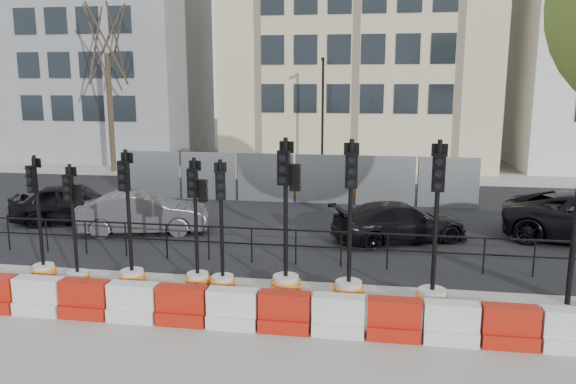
% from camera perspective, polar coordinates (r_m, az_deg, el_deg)
% --- Properties ---
extents(ground, '(120.00, 120.00, 0.00)m').
position_cam_1_polar(ground, '(14.23, -4.77, -8.74)').
color(ground, '#51514C').
rests_on(ground, ground).
extents(sidewalk_near, '(40.00, 6.00, 0.02)m').
position_cam_1_polar(sidewalk_near, '(11.55, -8.44, -13.64)').
color(sidewalk_near, gray).
rests_on(sidewalk_near, ground).
extents(road, '(40.00, 14.00, 0.03)m').
position_cam_1_polar(road, '(20.81, -0.14, -2.24)').
color(road, black).
rests_on(road, ground).
extents(sidewalk_far, '(40.00, 4.00, 0.02)m').
position_cam_1_polar(sidewalk_far, '(29.55, 2.69, 1.74)').
color(sidewalk_far, gray).
rests_on(sidewalk_far, ground).
extents(building_grey, '(11.00, 9.06, 14.00)m').
position_cam_1_polar(building_grey, '(39.06, -17.62, 13.82)').
color(building_grey, gray).
rests_on(building_grey, ground).
extents(building_cream, '(15.00, 10.06, 18.00)m').
position_cam_1_polar(building_cream, '(35.23, 7.39, 17.85)').
color(building_cream, beige).
rests_on(building_cream, ground).
extents(kerb_railing, '(18.00, 0.04, 1.00)m').
position_cam_1_polar(kerb_railing, '(15.13, -3.72, -4.77)').
color(kerb_railing, black).
rests_on(kerb_railing, ground).
extents(heras_fencing, '(14.33, 1.72, 2.00)m').
position_cam_1_polar(heras_fencing, '(23.38, 2.37, 0.84)').
color(heras_fencing, gray).
rests_on(heras_fencing, ground).
extents(lamp_post_far, '(0.12, 0.56, 6.00)m').
position_cam_1_polar(lamp_post_far, '(28.14, 3.53, 7.85)').
color(lamp_post_far, black).
rests_on(lamp_post_far, ground).
extents(tree_bare_far, '(2.00, 2.00, 9.00)m').
position_cam_1_polar(tree_bare_far, '(31.91, -17.96, 13.89)').
color(tree_bare_far, '#473828').
rests_on(tree_bare_far, ground).
extents(barrier_row, '(14.65, 0.50, 0.80)m').
position_cam_1_polar(barrier_row, '(11.58, -8.19, -11.64)').
color(barrier_row, '#AD1F0D').
rests_on(barrier_row, ground).
extents(traffic_signal_a, '(0.61, 0.61, 3.11)m').
position_cam_1_polar(traffic_signal_a, '(15.19, -23.72, -5.83)').
color(traffic_signal_a, silver).
rests_on(traffic_signal_a, ground).
extents(traffic_signal_b, '(0.58, 0.58, 2.96)m').
position_cam_1_polar(traffic_signal_b, '(14.36, -20.69, -6.28)').
color(traffic_signal_b, silver).
rests_on(traffic_signal_b, ground).
extents(traffic_signal_c, '(0.65, 0.65, 3.30)m').
position_cam_1_polar(traffic_signal_c, '(13.95, -15.66, -6.57)').
color(traffic_signal_c, silver).
rests_on(traffic_signal_c, ground).
extents(traffic_signal_d, '(0.62, 0.62, 3.14)m').
position_cam_1_polar(traffic_signal_d, '(13.45, -9.20, -6.67)').
color(traffic_signal_d, silver).
rests_on(traffic_signal_d, ground).
extents(traffic_signal_e, '(0.61, 0.61, 3.12)m').
position_cam_1_polar(traffic_signal_e, '(13.23, -6.67, -7.38)').
color(traffic_signal_e, silver).
rests_on(traffic_signal_e, ground).
extents(traffic_signal_f, '(0.71, 0.71, 3.63)m').
position_cam_1_polar(traffic_signal_f, '(12.91, -0.20, -6.74)').
color(traffic_signal_f, silver).
rests_on(traffic_signal_f, ground).
extents(traffic_signal_g, '(0.72, 0.72, 3.63)m').
position_cam_1_polar(traffic_signal_g, '(12.66, 6.22, -7.71)').
color(traffic_signal_g, silver).
rests_on(traffic_signal_g, ground).
extents(traffic_signal_h, '(0.72, 0.72, 3.67)m').
position_cam_1_polar(traffic_signal_h, '(12.50, 14.53, -8.22)').
color(traffic_signal_h, silver).
rests_on(traffic_signal_h, ground).
extents(car_a, '(3.94, 5.04, 1.40)m').
position_cam_1_polar(car_a, '(20.80, -20.88, -1.04)').
color(car_a, black).
rests_on(car_a, ground).
extents(car_b, '(3.38, 4.79, 1.36)m').
position_cam_1_polar(car_b, '(18.70, -14.48, -2.05)').
color(car_b, '#444549').
rests_on(car_b, ground).
extents(car_c, '(4.80, 5.46, 1.22)m').
position_cam_1_polar(car_c, '(17.52, 11.28, -3.02)').
color(car_c, black).
rests_on(car_c, ground).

